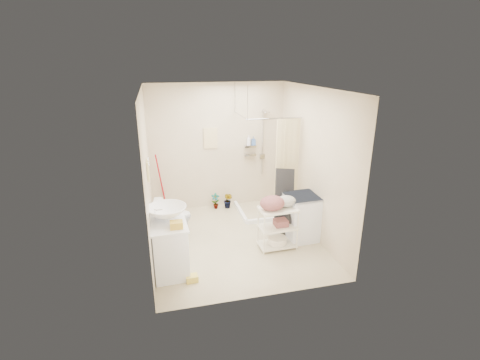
# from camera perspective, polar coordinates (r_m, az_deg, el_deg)

# --- Properties ---
(floor) EXTENTS (3.20, 3.20, 0.00)m
(floor) POSITION_cam_1_polar(r_m,az_deg,el_deg) (6.23, -0.73, -9.75)
(floor) COLOR beige
(floor) RESTS_ON ground
(ceiling) EXTENTS (2.80, 3.20, 0.04)m
(ceiling) POSITION_cam_1_polar(r_m,az_deg,el_deg) (5.47, -0.85, 14.83)
(ceiling) COLOR silver
(ceiling) RESTS_ON ground
(wall_back) EXTENTS (2.80, 0.04, 2.60)m
(wall_back) POSITION_cam_1_polar(r_m,az_deg,el_deg) (7.23, -3.66, 5.42)
(wall_back) COLOR beige
(wall_back) RESTS_ON ground
(wall_front) EXTENTS (2.80, 0.04, 2.60)m
(wall_front) POSITION_cam_1_polar(r_m,az_deg,el_deg) (4.27, 4.06, -4.54)
(wall_front) COLOR beige
(wall_front) RESTS_ON ground
(wall_left) EXTENTS (0.04, 3.20, 2.60)m
(wall_left) POSITION_cam_1_polar(r_m,az_deg,el_deg) (5.59, -14.92, 0.64)
(wall_left) COLOR beige
(wall_left) RESTS_ON ground
(wall_right) EXTENTS (0.04, 3.20, 2.60)m
(wall_right) POSITION_cam_1_polar(r_m,az_deg,el_deg) (6.17, 12.00, 2.61)
(wall_right) COLOR beige
(wall_right) RESTS_ON ground
(vanity) EXTENTS (0.55, 0.94, 0.81)m
(vanity) POSITION_cam_1_polar(r_m,az_deg,el_deg) (5.37, -11.55, -10.32)
(vanity) COLOR white
(vanity) RESTS_ON ground
(sink) EXTENTS (0.60, 0.60, 0.20)m
(sink) POSITION_cam_1_polar(r_m,az_deg,el_deg) (5.17, -11.91, -5.27)
(sink) COLOR white
(sink) RESTS_ON vanity
(counter_basket) EXTENTS (0.18, 0.14, 0.10)m
(counter_basket) POSITION_cam_1_polar(r_m,az_deg,el_deg) (4.90, -10.40, -7.23)
(counter_basket) COLOR gold
(counter_basket) RESTS_ON vanity
(floor_basket) EXTENTS (0.26, 0.20, 0.13)m
(floor_basket) POSITION_cam_1_polar(r_m,az_deg,el_deg) (5.21, -7.90, -15.51)
(floor_basket) COLOR #F6DB4F
(floor_basket) RESTS_ON ground
(toilet) EXTENTS (0.67, 0.43, 0.66)m
(toilet) POSITION_cam_1_polar(r_m,az_deg,el_deg) (6.44, -10.94, -5.84)
(toilet) COLOR silver
(toilet) RESTS_ON ground
(mop) EXTENTS (0.14, 0.14, 1.27)m
(mop) POSITION_cam_1_polar(r_m,az_deg,el_deg) (7.24, -13.17, -0.55)
(mop) COLOR #A6020F
(mop) RESTS_ON ground
(potted_plant_a) EXTENTS (0.19, 0.15, 0.34)m
(potted_plant_a) POSITION_cam_1_polar(r_m,az_deg,el_deg) (7.40, -4.06, -3.47)
(potted_plant_a) COLOR brown
(potted_plant_a) RESTS_ON ground
(potted_plant_b) EXTENTS (0.24, 0.25, 0.35)m
(potted_plant_b) POSITION_cam_1_polar(r_m,az_deg,el_deg) (7.41, -1.98, -3.36)
(potted_plant_b) COLOR #923820
(potted_plant_b) RESTS_ON ground
(hanging_towel) EXTENTS (0.28, 0.03, 0.42)m
(hanging_towel) POSITION_cam_1_polar(r_m,az_deg,el_deg) (7.14, -4.86, 6.86)
(hanging_towel) COLOR beige
(hanging_towel) RESTS_ON wall_back
(towel_ring) EXTENTS (0.04, 0.22, 0.34)m
(towel_ring) POSITION_cam_1_polar(r_m,az_deg,el_deg) (5.35, -14.87, 1.73)
(towel_ring) COLOR #DFD186
(towel_ring) RESTS_ON wall_left
(tp_holder) EXTENTS (0.08, 0.12, 0.14)m
(tp_holder) POSITION_cam_1_polar(r_m,az_deg,el_deg) (5.84, -14.04, -4.58)
(tp_holder) COLOR white
(tp_holder) RESTS_ON wall_left
(shower) EXTENTS (1.10, 1.10, 2.10)m
(shower) POSITION_cam_1_polar(r_m,az_deg,el_deg) (6.98, 4.09, 2.77)
(shower) COLOR white
(shower) RESTS_ON ground
(shampoo_bottle_a) EXTENTS (0.10, 0.10, 0.21)m
(shampoo_bottle_a) POSITION_cam_1_polar(r_m,az_deg,el_deg) (7.26, 1.43, 6.52)
(shampoo_bottle_a) COLOR white
(shampoo_bottle_a) RESTS_ON shower
(shampoo_bottle_b) EXTENTS (0.08, 0.08, 0.18)m
(shampoo_bottle_b) POSITION_cam_1_polar(r_m,az_deg,el_deg) (7.30, 2.24, 6.45)
(shampoo_bottle_b) COLOR #3A5B94
(shampoo_bottle_b) RESTS_ON shower
(washing_machine) EXTENTS (0.58, 0.60, 0.81)m
(washing_machine) POSITION_cam_1_polar(r_m,az_deg,el_deg) (6.22, 10.00, -5.98)
(washing_machine) COLOR white
(washing_machine) RESTS_ON ground
(laundry_rack) EXTENTS (0.63, 0.38, 0.86)m
(laundry_rack) POSITION_cam_1_polar(r_m,az_deg,el_deg) (5.84, 6.20, -7.21)
(laundry_rack) COLOR white
(laundry_rack) RESTS_ON ground
(ironing_board) EXTENTS (0.36, 0.12, 1.24)m
(ironing_board) POSITION_cam_1_polar(r_m,az_deg,el_deg) (6.21, 7.25, -3.64)
(ironing_board) COLOR black
(ironing_board) RESTS_ON ground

